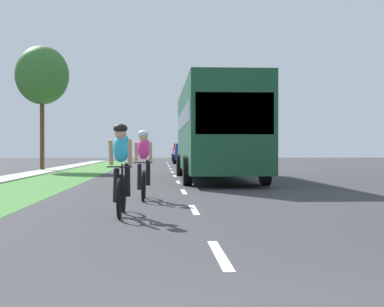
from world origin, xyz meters
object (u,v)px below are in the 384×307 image
bus_dark_green (215,128)px  sedan_black (192,155)px  pickup_blue (186,154)px  suv_red (182,152)px  street_tree_near (42,76)px  cyclist_trailing (144,164)px  cyclist_lead (121,169)px

bus_dark_green → sedan_black: size_ratio=2.70×
pickup_blue → suv_red: size_ratio=1.09×
bus_dark_green → street_tree_near: (-8.65, 10.22, 3.28)m
sedan_black → cyclist_trailing: bearing=-95.7°
sedan_black → street_tree_near: 11.94m
cyclist_trailing → suv_red: 47.09m
pickup_blue → suv_red: bearing=89.3°
sedan_black → street_tree_near: (-8.72, -6.81, 4.49)m
suv_red → cyclist_trailing: bearing=-93.3°
cyclist_lead → pickup_blue: pickup_blue is taller
cyclist_lead → pickup_blue: size_ratio=0.34×
pickup_blue → sedan_black: bearing=-89.9°
cyclist_trailing → suv_red: suv_red is taller
cyclist_lead → bus_dark_green: (2.79, 12.05, 1.17)m
street_tree_near → cyclist_lead: bearing=-75.3°
cyclist_trailing → bus_dark_green: (2.50, 8.93, 1.17)m
cyclist_trailing → sedan_black: size_ratio=0.40×
bus_dark_green → cyclist_lead: bearing=-103.0°
cyclist_lead → cyclist_trailing: same height
cyclist_lead → sedan_black: 29.22m
pickup_blue → bus_dark_green: bearing=-90.1°
cyclist_lead → cyclist_trailing: size_ratio=1.00×
bus_dark_green → pickup_blue: (0.06, 25.34, -1.15)m
suv_red → cyclist_lead: bearing=-93.4°
cyclist_lead → pickup_blue: 37.50m
sedan_black → cyclist_lead: bearing=-95.6°
cyclist_trailing → pickup_blue: 34.37m
cyclist_lead → cyclist_trailing: 3.14m
suv_red → street_tree_near: size_ratio=0.68×
sedan_black → suv_red: suv_red is taller
pickup_blue → street_tree_near: street_tree_near is taller
cyclist_trailing → suv_red: size_ratio=0.37×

